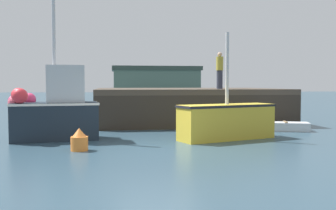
% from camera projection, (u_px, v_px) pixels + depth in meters
% --- Properties ---
extents(ground, '(120.00, 160.00, 0.10)m').
position_uv_depth(ground, '(156.00, 151.00, 11.64)').
color(ground, '#2D4756').
extents(pier, '(9.17, 7.10, 1.72)m').
position_uv_depth(pier, '(188.00, 95.00, 19.62)').
color(pier, '#473D33').
rests_on(pier, ground).
extents(fishing_boat_near_left, '(3.10, 1.76, 5.14)m').
position_uv_depth(fishing_boat_near_left, '(55.00, 110.00, 13.48)').
color(fishing_boat_near_left, '#19232D').
rests_on(fishing_boat_near_left, ground).
extents(fishing_boat_near_right, '(3.75, 2.17, 3.76)m').
position_uv_depth(fishing_boat_near_right, '(227.00, 120.00, 13.67)').
color(fishing_boat_near_right, gold).
rests_on(fishing_boat_near_right, ground).
extents(rowboat, '(2.03, 1.29, 0.40)m').
position_uv_depth(rowboat, '(285.00, 127.00, 16.14)').
color(rowboat, silver).
rests_on(rowboat, ground).
extents(dockworker, '(0.34, 0.34, 1.77)m').
position_uv_depth(dockworker, '(220.00, 70.00, 18.64)').
color(dockworker, '#2D3342').
rests_on(dockworker, pier).
extents(warehouse, '(10.64, 6.17, 4.06)m').
position_uv_depth(warehouse, '(155.00, 83.00, 47.95)').
color(warehouse, '#4C6656').
rests_on(warehouse, ground).
extents(mooring_buoy_foreground, '(0.51, 0.51, 0.67)m').
position_uv_depth(mooring_buoy_foreground, '(79.00, 140.00, 11.36)').
color(mooring_buoy_foreground, orange).
rests_on(mooring_buoy_foreground, ground).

